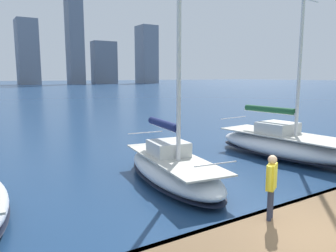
% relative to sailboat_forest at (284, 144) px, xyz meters
% --- Properties ---
extents(dock_pier, '(28.00, 2.80, 0.60)m').
position_rel_sailboat_forest_xyz_m(dock_pier, '(7.21, 6.33, -0.15)').
color(dock_pier, brown).
rests_on(dock_pier, ground).
extents(sailboat_forest, '(3.50, 7.91, 11.95)m').
position_rel_sailboat_forest_xyz_m(sailboat_forest, '(0.00, 0.00, 0.00)').
color(sailboat_forest, white).
rests_on(sailboat_forest, ground).
extents(sailboat_navy, '(3.13, 6.88, 12.24)m').
position_rel_sailboat_forest_xyz_m(sailboat_navy, '(7.00, 0.36, -0.03)').
color(sailboat_navy, silver).
rests_on(sailboat_navy, ground).
extents(person_yellow_shirt, '(0.53, 0.37, 1.62)m').
position_rel_sailboat_forest_xyz_m(person_yellow_shirt, '(7.46, 5.52, 0.88)').
color(person_yellow_shirt, '#2D3347').
rests_on(person_yellow_shirt, dock_pier).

